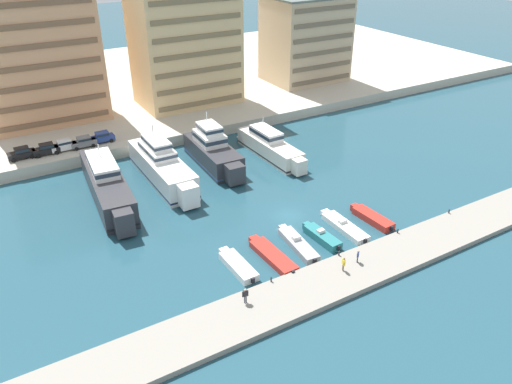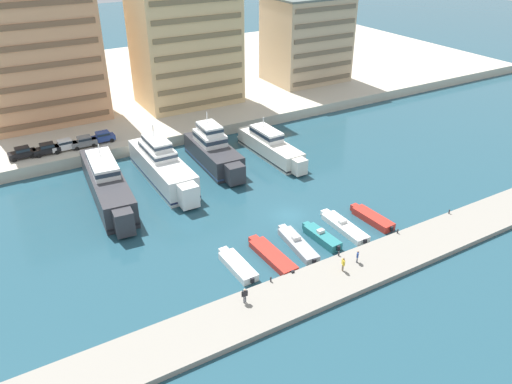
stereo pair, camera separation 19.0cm
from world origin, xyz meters
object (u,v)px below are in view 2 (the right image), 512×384
(pedestrian_mid_deck, at_px, (343,263))
(motorboat_white_far_left, at_px, (237,265))
(motorboat_white_center, at_px, (344,227))
(car_blue_center, at_px, (102,137))
(motorboat_teal_center_left, at_px, (321,237))
(pedestrian_far_side, at_px, (245,294))
(motorboat_red_center_right, at_px, (372,218))
(car_white_mid_left, at_px, (64,145))
(yacht_ivory_center_left, at_px, (270,146))
(pedestrian_near_edge, at_px, (358,255))
(car_black_far_left, at_px, (22,152))
(car_grey_center_left, at_px, (84,141))
(yacht_charcoal_mid_left, at_px, (214,151))
(yacht_charcoal_far_left, at_px, (107,184))
(motorboat_grey_mid_left, at_px, (297,244))
(motorboat_red_left, at_px, (272,256))
(yacht_white_left, at_px, (162,166))
(car_black_left, at_px, (47,148))

(pedestrian_mid_deck, bearing_deg, motorboat_white_far_left, 143.64)
(motorboat_white_center, height_order, car_blue_center, car_blue_center)
(motorboat_teal_center_left, xyz_separation_m, pedestrian_far_side, (-14.12, -5.77, 1.16))
(motorboat_red_center_right, distance_m, car_white_mid_left, 49.89)
(yacht_ivory_center_left, xyz_separation_m, pedestrian_near_edge, (-7.39, -30.67, -0.17))
(car_black_far_left, bearing_deg, car_grey_center_left, -3.00)
(car_white_mid_left, bearing_deg, car_grey_center_left, -3.35)
(motorboat_white_far_left, bearing_deg, car_black_far_left, 113.02)
(car_white_mid_left, bearing_deg, pedestrian_mid_deck, -66.63)
(motorboat_teal_center_left, xyz_separation_m, car_grey_center_left, (-19.06, 39.37, 2.37))
(motorboat_teal_center_left, distance_m, pedestrian_mid_deck, 7.16)
(motorboat_teal_center_left, relative_size, car_white_mid_left, 1.58)
(yacht_charcoal_mid_left, height_order, pedestrian_mid_deck, yacht_charcoal_mid_left)
(pedestrian_near_edge, bearing_deg, motorboat_red_center_right, 38.64)
(yacht_charcoal_far_left, bearing_deg, motorboat_grey_mid_left, -55.26)
(car_blue_center, bearing_deg, motorboat_red_left, -77.78)
(motorboat_red_left, bearing_deg, yacht_charcoal_mid_left, 78.46)
(motorboat_white_center, xyz_separation_m, car_black_far_left, (-32.53, 39.29, 2.51))
(car_grey_center_left, xyz_separation_m, car_blue_center, (3.14, 0.50, 0.00))
(motorboat_white_center, distance_m, car_black_far_left, 51.08)
(motorboat_grey_mid_left, height_order, motorboat_teal_center_left, motorboat_teal_center_left)
(yacht_charcoal_far_left, bearing_deg, car_white_mid_left, 98.94)
(yacht_charcoal_mid_left, xyz_separation_m, pedestrian_near_edge, (2.15, -32.58, -0.75))
(motorboat_red_left, xyz_separation_m, car_white_mid_left, (-14.88, 39.62, 2.50))
(motorboat_red_center_right, bearing_deg, yacht_charcoal_far_left, 139.94)
(yacht_white_left, relative_size, motorboat_red_center_right, 2.86)
(yacht_ivory_center_left, bearing_deg, car_black_far_left, 156.75)
(motorboat_teal_center_left, bearing_deg, car_blue_center, 111.77)
(motorboat_teal_center_left, height_order, car_grey_center_left, car_grey_center_left)
(car_grey_center_left, bearing_deg, motorboat_teal_center_left, -64.16)
(car_black_left, bearing_deg, motorboat_red_center_right, -49.68)
(motorboat_grey_mid_left, xyz_separation_m, motorboat_red_center_right, (11.82, -0.13, 0.05))
(car_black_left, bearing_deg, yacht_charcoal_far_left, -71.60)
(yacht_charcoal_far_left, bearing_deg, car_blue_center, 76.72)
(yacht_charcoal_far_left, distance_m, car_black_far_left, 18.25)
(motorboat_white_center, distance_m, pedestrian_near_edge, 7.97)
(yacht_white_left, xyz_separation_m, pedestrian_far_side, (-3.15, -30.97, -0.67))
(motorboat_red_left, xyz_separation_m, car_black_far_left, (-21.23, 39.93, 2.50))
(pedestrian_far_side, bearing_deg, car_blue_center, 92.27)
(yacht_charcoal_mid_left, xyz_separation_m, pedestrian_mid_deck, (-0.26, -32.96, -0.66))
(car_grey_center_left, bearing_deg, pedestrian_far_side, -83.75)
(motorboat_grey_mid_left, xyz_separation_m, car_black_far_left, (-25.14, 39.51, 2.47))
(yacht_charcoal_mid_left, distance_m, car_black_far_left, 29.89)
(motorboat_white_far_left, relative_size, motorboat_grey_mid_left, 0.85)
(motorboat_grey_mid_left, xyz_separation_m, car_blue_center, (-12.56, 39.51, 2.47))
(motorboat_teal_center_left, height_order, pedestrian_mid_deck, pedestrian_mid_deck)
(car_black_far_left, bearing_deg, motorboat_red_left, -62.00)
(yacht_ivory_center_left, distance_m, motorboat_grey_mid_left, 26.42)
(motorboat_red_left, height_order, motorboat_red_center_right, motorboat_red_center_right)
(car_white_mid_left, xyz_separation_m, car_blue_center, (6.23, 0.32, 0.00))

